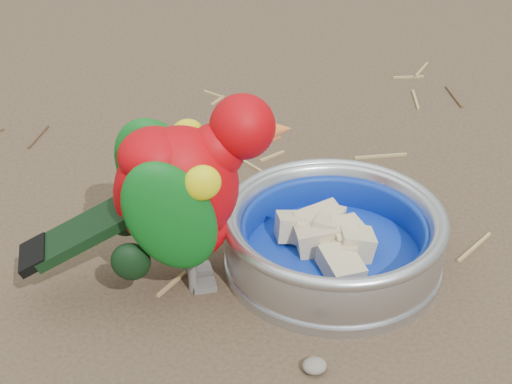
{
  "coord_description": "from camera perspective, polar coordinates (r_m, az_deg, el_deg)",
  "views": [
    {
      "loc": [
        -0.15,
        -0.57,
        0.46
      ],
      "look_at": [
        -0.01,
        0.03,
        0.08
      ],
      "focal_mm": 55.0,
      "sensor_mm": 36.0,
      "label": 1
    }
  ],
  "objects": [
    {
      "name": "ground",
      "position": [
        0.75,
        1.53,
        -6.44
      ],
      "size": [
        60.0,
        60.0,
        0.0
      ],
      "primitive_type": "plane",
      "color": "#473728"
    },
    {
      "name": "food_bowl",
      "position": [
        0.76,
        5.57,
        -4.86
      ],
      "size": [
        0.21,
        0.21,
        0.02
      ],
      "primitive_type": "cylinder",
      "color": "#B2B2BA",
      "rests_on": "ground"
    },
    {
      "name": "bowl_wall",
      "position": [
        0.75,
        5.69,
        -3.01
      ],
      "size": [
        0.21,
        0.21,
        0.04
      ],
      "primitive_type": null,
      "color": "#B2B2BA",
      "rests_on": "food_bowl"
    },
    {
      "name": "fruit_wedges",
      "position": [
        0.75,
        5.67,
        -3.45
      ],
      "size": [
        0.13,
        0.13,
        0.03
      ],
      "primitive_type": null,
      "color": "tan",
      "rests_on": "food_bowl"
    },
    {
      "name": "lory_parrot",
      "position": [
        0.69,
        -5.38,
        -0.73
      ],
      "size": [
        0.22,
        0.11,
        0.18
      ],
      "primitive_type": null,
      "rotation": [
        0.0,
        0.0,
        -1.57
      ],
      "color": "#AA0209",
      "rests_on": "ground"
    },
    {
      "name": "ground_debris",
      "position": [
        0.81,
        2.31,
        -2.54
      ],
      "size": [
        0.9,
        0.8,
        0.01
      ],
      "primitive_type": null,
      "color": "#A58751",
      "rests_on": "ground"
    }
  ]
}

